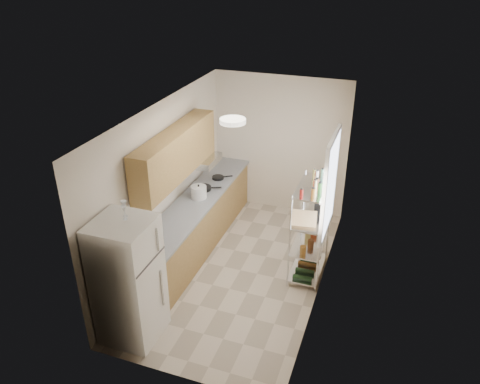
# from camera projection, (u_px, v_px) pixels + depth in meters

# --- Properties ---
(room) EXTENTS (2.52, 4.42, 2.62)m
(room) POSITION_uv_depth(u_px,v_px,m) (240.00, 198.00, 6.81)
(room) COLOR beige
(room) RESTS_ON ground
(counter_run) EXTENTS (0.63, 3.51, 0.90)m
(counter_run) POSITION_uv_depth(u_px,v_px,m) (197.00, 222.00, 7.83)
(counter_run) COLOR #A47D46
(counter_run) RESTS_ON ground
(upper_cabinets) EXTENTS (0.33, 2.20, 0.72)m
(upper_cabinets) POSITION_uv_depth(u_px,v_px,m) (176.00, 154.00, 6.97)
(upper_cabinets) COLOR #A47D46
(upper_cabinets) RESTS_ON room
(range_hood) EXTENTS (0.50, 0.60, 0.12)m
(range_hood) POSITION_uv_depth(u_px,v_px,m) (202.00, 160.00, 7.81)
(range_hood) COLOR #B7BABC
(range_hood) RESTS_ON room
(window) EXTENTS (0.06, 1.00, 1.46)m
(window) POSITION_uv_depth(u_px,v_px,m) (330.00, 185.00, 6.62)
(window) COLOR white
(window) RESTS_ON room
(bakers_rack) EXTENTS (0.45, 0.90, 1.73)m
(bakers_rack) POSITION_uv_depth(u_px,v_px,m) (312.00, 211.00, 6.84)
(bakers_rack) COLOR silver
(bakers_rack) RESTS_ON ground
(ceiling_dome) EXTENTS (0.34, 0.34, 0.05)m
(ceiling_dome) POSITION_uv_depth(u_px,v_px,m) (233.00, 121.00, 5.97)
(ceiling_dome) COLOR white
(ceiling_dome) RESTS_ON room
(refrigerator) EXTENTS (0.70, 0.70, 1.70)m
(refrigerator) POSITION_uv_depth(u_px,v_px,m) (128.00, 281.00, 5.82)
(refrigerator) COLOR white
(refrigerator) RESTS_ON ground
(wine_glass_a) EXTENTS (0.07, 0.07, 0.21)m
(wine_glass_a) POSITION_uv_depth(u_px,v_px,m) (124.00, 209.00, 5.50)
(wine_glass_a) COLOR silver
(wine_glass_a) RESTS_ON refrigerator
(wine_glass_b) EXTENTS (0.06, 0.06, 0.18)m
(wine_glass_b) POSITION_uv_depth(u_px,v_px,m) (124.00, 213.00, 5.44)
(wine_glass_b) COLOR silver
(wine_glass_b) RESTS_ON refrigerator
(rice_cooker) EXTENTS (0.26, 0.26, 0.21)m
(rice_cooker) POSITION_uv_depth(u_px,v_px,m) (199.00, 192.00, 7.62)
(rice_cooker) COLOR silver
(rice_cooker) RESTS_ON counter_run
(frying_pan_large) EXTENTS (0.38, 0.38, 0.05)m
(frying_pan_large) POSITION_uv_depth(u_px,v_px,m) (203.00, 188.00, 7.91)
(frying_pan_large) COLOR black
(frying_pan_large) RESTS_ON counter_run
(frying_pan_small) EXTENTS (0.29, 0.29, 0.04)m
(frying_pan_small) POSITION_uv_depth(u_px,v_px,m) (218.00, 178.00, 8.29)
(frying_pan_small) COLOR black
(frying_pan_small) RESTS_ON counter_run
(cutting_board) EXTENTS (0.44, 0.53, 0.03)m
(cutting_board) POSITION_uv_depth(u_px,v_px,m) (304.00, 219.00, 6.81)
(cutting_board) COLOR tan
(cutting_board) RESTS_ON bakers_rack
(espresso_machine) EXTENTS (0.19, 0.25, 0.25)m
(espresso_machine) POSITION_uv_depth(u_px,v_px,m) (322.00, 201.00, 7.06)
(espresso_machine) COLOR black
(espresso_machine) RESTS_ON bakers_rack
(storage_bag) EXTENTS (0.13, 0.16, 0.15)m
(storage_bag) POSITION_uv_depth(u_px,v_px,m) (314.00, 228.00, 7.32)
(storage_bag) COLOR #993612
(storage_bag) RESTS_ON bakers_rack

